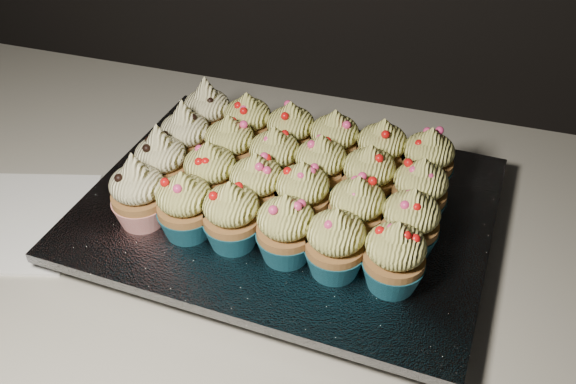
% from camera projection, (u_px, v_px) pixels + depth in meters
% --- Properties ---
extents(worktop, '(2.44, 0.64, 0.04)m').
position_uv_depth(worktop, '(301.00, 231.00, 0.80)').
color(worktop, beige).
rests_on(worktop, cabinet).
extents(napkin, '(0.23, 0.23, 0.00)m').
position_uv_depth(napkin, '(8.00, 220.00, 0.78)').
color(napkin, white).
rests_on(napkin, worktop).
extents(baking_tray, '(0.45, 0.35, 0.02)m').
position_uv_depth(baking_tray, '(288.00, 217.00, 0.77)').
color(baking_tray, black).
rests_on(baking_tray, worktop).
extents(foil_lining, '(0.48, 0.39, 0.01)m').
position_uv_depth(foil_lining, '(288.00, 207.00, 0.76)').
color(foil_lining, silver).
rests_on(foil_lining, baking_tray).
extents(cupcake_0, '(0.06, 0.06, 0.10)m').
position_uv_depth(cupcake_0, '(138.00, 194.00, 0.71)').
color(cupcake_0, red).
rests_on(cupcake_0, foil_lining).
extents(cupcake_1, '(0.06, 0.06, 0.08)m').
position_uv_depth(cupcake_1, '(185.00, 206.00, 0.69)').
color(cupcake_1, '#17596F').
rests_on(cupcake_1, foil_lining).
extents(cupcake_2, '(0.06, 0.06, 0.08)m').
position_uv_depth(cupcake_2, '(232.00, 216.00, 0.68)').
color(cupcake_2, '#17596F').
rests_on(cupcake_2, foil_lining).
extents(cupcake_3, '(0.06, 0.06, 0.08)m').
position_uv_depth(cupcake_3, '(286.00, 229.00, 0.66)').
color(cupcake_3, '#17596F').
rests_on(cupcake_3, foil_lining).
extents(cupcake_4, '(0.06, 0.06, 0.08)m').
position_uv_depth(cupcake_4, '(336.00, 244.00, 0.64)').
color(cupcake_4, '#17596F').
rests_on(cupcake_4, foil_lining).
extents(cupcake_5, '(0.06, 0.06, 0.08)m').
position_uv_depth(cupcake_5, '(394.00, 257.00, 0.63)').
color(cupcake_5, '#17596F').
rests_on(cupcake_5, foil_lining).
extents(cupcake_6, '(0.06, 0.06, 0.10)m').
position_uv_depth(cupcake_6, '(162.00, 164.00, 0.75)').
color(cupcake_6, red).
rests_on(cupcake_6, foil_lining).
extents(cupcake_7, '(0.06, 0.06, 0.08)m').
position_uv_depth(cupcake_7, '(211.00, 175.00, 0.74)').
color(cupcake_7, '#17596F').
rests_on(cupcake_7, foil_lining).
extents(cupcake_8, '(0.06, 0.06, 0.08)m').
position_uv_depth(cupcake_8, '(257.00, 187.00, 0.72)').
color(cupcake_8, '#17596F').
rests_on(cupcake_8, foil_lining).
extents(cupcake_9, '(0.06, 0.06, 0.08)m').
position_uv_depth(cupcake_9, '(302.00, 195.00, 0.71)').
color(cupcake_9, '#17596F').
rests_on(cupcake_9, foil_lining).
extents(cupcake_10, '(0.06, 0.06, 0.08)m').
position_uv_depth(cupcake_10, '(357.00, 211.00, 0.69)').
color(cupcake_10, '#17596F').
rests_on(cupcake_10, foil_lining).
extents(cupcake_11, '(0.06, 0.06, 0.08)m').
position_uv_depth(cupcake_11, '(410.00, 223.00, 0.67)').
color(cupcake_11, '#17596F').
rests_on(cupcake_11, foil_lining).
extents(cupcake_12, '(0.06, 0.06, 0.10)m').
position_uv_depth(cupcake_12, '(186.00, 138.00, 0.79)').
color(cupcake_12, red).
rests_on(cupcake_12, foil_lining).
extents(cupcake_13, '(0.06, 0.06, 0.08)m').
position_uv_depth(cupcake_13, '(230.00, 148.00, 0.78)').
color(cupcake_13, '#17596F').
rests_on(cupcake_13, foil_lining).
extents(cupcake_14, '(0.06, 0.06, 0.08)m').
position_uv_depth(cupcake_14, '(275.00, 160.00, 0.76)').
color(cupcake_14, '#17596F').
rests_on(cupcake_14, foil_lining).
extents(cupcake_15, '(0.06, 0.06, 0.08)m').
position_uv_depth(cupcake_15, '(321.00, 168.00, 0.75)').
color(cupcake_15, '#17596F').
rests_on(cupcake_15, foil_lining).
extents(cupcake_16, '(0.06, 0.06, 0.08)m').
position_uv_depth(cupcake_16, '(368.00, 178.00, 0.73)').
color(cupcake_16, '#17596F').
rests_on(cupcake_16, foil_lining).
extents(cupcake_17, '(0.06, 0.06, 0.08)m').
position_uv_depth(cupcake_17, '(419.00, 192.00, 0.71)').
color(cupcake_17, '#17596F').
rests_on(cupcake_17, foil_lining).
extents(cupcake_18, '(0.06, 0.06, 0.10)m').
position_uv_depth(cupcake_18, '(208.00, 114.00, 0.84)').
color(cupcake_18, red).
rests_on(cupcake_18, foil_lining).
extents(cupcake_19, '(0.06, 0.06, 0.08)m').
position_uv_depth(cupcake_19, '(248.00, 125.00, 0.82)').
color(cupcake_19, '#17596F').
rests_on(cupcake_19, foil_lining).
extents(cupcake_20, '(0.06, 0.06, 0.08)m').
position_uv_depth(cupcake_20, '(291.00, 134.00, 0.80)').
color(cupcake_20, '#17596F').
rests_on(cupcake_20, foil_lining).
extents(cupcake_21, '(0.06, 0.06, 0.08)m').
position_uv_depth(cupcake_21, '(334.00, 142.00, 0.79)').
color(cupcake_21, '#17596F').
rests_on(cupcake_21, foil_lining).
extents(cupcake_22, '(0.06, 0.06, 0.08)m').
position_uv_depth(cupcake_22, '(381.00, 152.00, 0.77)').
color(cupcake_22, '#17596F').
rests_on(cupcake_22, foil_lining).
extents(cupcake_23, '(0.06, 0.06, 0.08)m').
position_uv_depth(cupcake_23, '(427.00, 161.00, 0.76)').
color(cupcake_23, '#17596F').
rests_on(cupcake_23, foil_lining).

